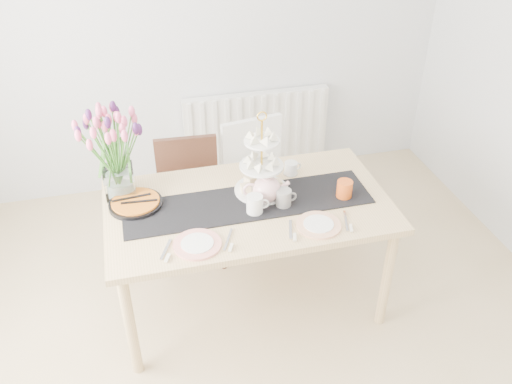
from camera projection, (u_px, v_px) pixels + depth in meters
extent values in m
plane|color=silver|center=(188.00, 27.00, 3.95)|extent=(4.00, 0.00, 4.00)
cube|color=white|center=(256.00, 127.00, 4.48)|extent=(1.20, 0.08, 0.60)
cube|color=tan|center=(248.00, 206.00, 3.07)|extent=(1.60, 0.90, 0.04)
cylinder|color=tan|center=(130.00, 326.00, 2.83)|extent=(0.06, 0.06, 0.71)
cylinder|color=tan|center=(387.00, 278.00, 3.12)|extent=(0.06, 0.06, 0.71)
cylinder|color=tan|center=(123.00, 237.00, 3.44)|extent=(0.06, 0.06, 0.71)
cylinder|color=tan|center=(338.00, 204.00, 3.73)|extent=(0.06, 0.06, 0.71)
cube|color=#391D14|center=(192.00, 206.00, 3.60)|extent=(0.44, 0.44, 0.04)
cube|color=#391D14|center=(187.00, 164.00, 3.63)|extent=(0.41, 0.06, 0.39)
cylinder|color=#391D14|center=(169.00, 251.00, 3.55)|extent=(0.04, 0.04, 0.40)
cylinder|color=#391D14|center=(223.00, 245.00, 3.61)|extent=(0.04, 0.04, 0.40)
cylinder|color=#391D14|center=(166.00, 219.00, 3.85)|extent=(0.04, 0.04, 0.40)
cylinder|color=#391D14|center=(216.00, 213.00, 3.90)|extent=(0.04, 0.04, 0.40)
cube|color=white|center=(264.00, 188.00, 3.73)|extent=(0.51, 0.51, 0.04)
cube|color=white|center=(252.00, 146.00, 3.75)|extent=(0.44, 0.12, 0.42)
cylinder|color=white|center=(250.00, 237.00, 3.66)|extent=(0.04, 0.04, 0.43)
cylinder|color=white|center=(297.00, 223.00, 3.78)|extent=(0.04, 0.04, 0.43)
cylinder|color=white|center=(230.00, 208.00, 3.93)|extent=(0.04, 0.04, 0.43)
cylinder|color=white|center=(275.00, 197.00, 4.06)|extent=(0.04, 0.04, 0.43)
cube|color=black|center=(248.00, 203.00, 3.06)|extent=(1.40, 0.35, 0.01)
cube|color=silver|center=(119.00, 181.00, 3.09)|extent=(0.17, 0.17, 0.17)
cylinder|color=gold|center=(262.00, 158.00, 3.02)|extent=(0.01, 0.01, 0.46)
cylinder|color=white|center=(261.00, 190.00, 3.15)|extent=(0.31, 0.31, 0.01)
cylinder|color=white|center=(262.00, 166.00, 3.05)|extent=(0.25, 0.25, 0.01)
cylinder|color=white|center=(262.00, 141.00, 2.97)|extent=(0.20, 0.20, 0.01)
cylinder|color=silver|center=(291.00, 168.00, 3.29)|extent=(0.09, 0.09, 0.08)
cylinder|color=black|center=(136.00, 204.00, 3.03)|extent=(0.30, 0.30, 0.03)
cylinder|color=orange|center=(135.00, 201.00, 3.02)|extent=(0.27, 0.27, 0.01)
cylinder|color=gray|center=(284.00, 198.00, 3.01)|extent=(0.09, 0.09, 0.10)
cylinder|color=white|center=(255.00, 205.00, 2.95)|extent=(0.10, 0.10, 0.11)
cylinder|color=#D45217|center=(344.00, 189.00, 3.08)|extent=(0.12, 0.12, 0.11)
cylinder|color=silver|center=(197.00, 244.00, 2.75)|extent=(0.33, 0.33, 0.01)
cylinder|color=silver|center=(319.00, 225.00, 2.88)|extent=(0.30, 0.30, 0.01)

